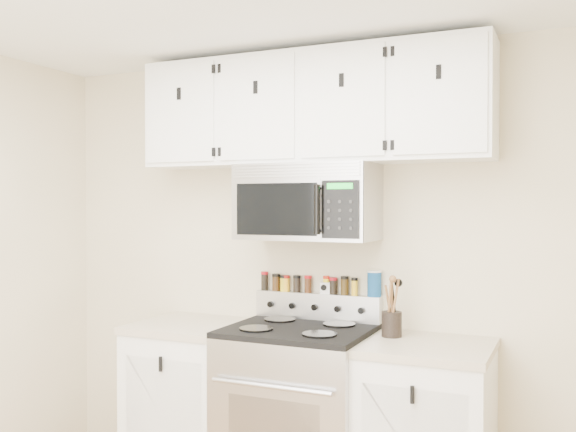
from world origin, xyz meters
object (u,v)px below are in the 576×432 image
object	(u,v)px
utensil_crock	(392,322)
salt_canister	(374,283)
microwave	(308,202)
range	(299,412)

from	to	relation	value
utensil_crock	salt_canister	size ratio (longest dim) A/B	2.10
microwave	utensil_crock	world-z (taller)	microwave
salt_canister	utensil_crock	bearing A→B (deg)	-50.19
range	microwave	xyz separation A→B (m)	(0.00, 0.13, 1.14)
range	salt_canister	world-z (taller)	salt_canister
range	salt_canister	xyz separation A→B (m)	(0.34, 0.28, 0.69)
utensil_crock	range	bearing A→B (deg)	-167.58
microwave	salt_canister	distance (m)	0.59
microwave	salt_canister	world-z (taller)	microwave
range	utensil_crock	distance (m)	0.71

